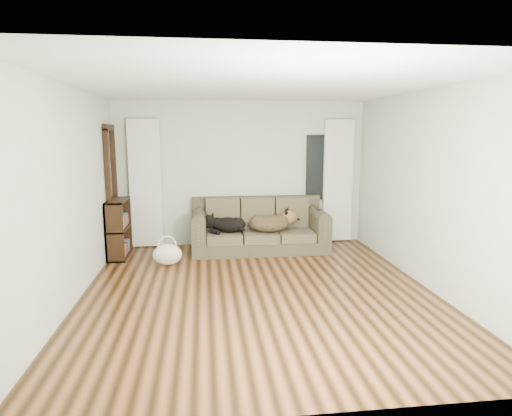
{
  "coord_description": "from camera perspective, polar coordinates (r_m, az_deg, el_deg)",
  "views": [
    {
      "loc": [
        -0.67,
        -5.25,
        2.04
      ],
      "look_at": [
        0.16,
        1.6,
        0.82
      ],
      "focal_mm": 30.0,
      "sensor_mm": 36.0,
      "label": 1
    }
  ],
  "objects": [
    {
      "name": "dog_shepherd",
      "position": [
        7.4,
        2.07,
        -2.06
      ],
      "size": [
        0.74,
        0.54,
        0.32
      ],
      "primitive_type": "ellipsoid",
      "rotation": [
        0.0,
        0.0,
        3.1
      ],
      "color": "black",
      "rests_on": "sofa"
    },
    {
      "name": "tv_remote",
      "position": [
        7.49,
        8.34,
        -0.15
      ],
      "size": [
        0.05,
        0.17,
        0.02
      ],
      "primitive_type": "cube",
      "rotation": [
        0.0,
        0.0,
        -0.04
      ],
      "color": "black",
      "rests_on": "sofa"
    },
    {
      "name": "sofa",
      "position": [
        7.46,
        0.47,
        -2.28
      ],
      "size": [
        2.33,
        1.01,
        0.95
      ],
      "primitive_type": "cube",
      "color": "#29261C",
      "rests_on": "floor"
    },
    {
      "name": "dog_black_lab",
      "position": [
        7.38,
        -4.0,
        -2.19
      ],
      "size": [
        0.73,
        0.64,
        0.26
      ],
      "primitive_type": "ellipsoid",
      "rotation": [
        0.0,
        0.0,
        -0.43
      ],
      "color": "black",
      "rests_on": "sofa"
    },
    {
      "name": "ceiling",
      "position": [
        5.32,
        0.34,
        16.08
      ],
      "size": [
        5.0,
        5.0,
        0.0
      ],
      "primitive_type": "plane",
      "color": "white",
      "rests_on": "ground"
    },
    {
      "name": "window_pane",
      "position": [
        8.03,
        8.43,
        5.35
      ],
      "size": [
        0.5,
        0.03,
        1.2
      ],
      "primitive_type": "cube",
      "color": "black",
      "rests_on": "wall_back"
    },
    {
      "name": "tote_bag",
      "position": [
        6.84,
        -11.73,
        -6.14
      ],
      "size": [
        0.48,
        0.39,
        0.33
      ],
      "primitive_type": "ellipsoid",
      "rotation": [
        0.0,
        0.0,
        0.09
      ],
      "color": "white",
      "rests_on": "floor"
    },
    {
      "name": "bookshelf",
      "position": [
        7.42,
        -17.83,
        -2.43
      ],
      "size": [
        0.36,
        0.79,
        0.96
      ],
      "primitive_type": "cube",
      "rotation": [
        0.0,
        0.0,
        -0.1
      ],
      "color": "black",
      "rests_on": "floor"
    },
    {
      "name": "curtain_left",
      "position": [
        7.79,
        -14.52,
        3.15
      ],
      "size": [
        0.55,
        0.08,
        2.25
      ],
      "primitive_type": "cube",
      "color": "white",
      "rests_on": "ground"
    },
    {
      "name": "door_casing",
      "position": [
        7.52,
        -18.63,
        1.94
      ],
      "size": [
        0.07,
        0.6,
        2.1
      ],
      "primitive_type": "cube",
      "color": "black",
      "rests_on": "ground"
    },
    {
      "name": "wall_back",
      "position": [
        7.81,
        -2.0,
        4.59
      ],
      "size": [
        4.5,
        0.04,
        2.6
      ],
      "primitive_type": "cube",
      "color": "#ABBB99",
      "rests_on": "ground"
    },
    {
      "name": "wall_right",
      "position": [
        6.05,
        21.99,
        2.28
      ],
      "size": [
        0.04,
        5.0,
        2.6
      ],
      "primitive_type": "cube",
      "color": "#ABBB99",
      "rests_on": "ground"
    },
    {
      "name": "curtain_right",
      "position": [
        8.11,
        10.87,
        3.55
      ],
      "size": [
        0.55,
        0.08,
        2.25
      ],
      "primitive_type": "cube",
      "color": "white",
      "rests_on": "ground"
    },
    {
      "name": "wall_left",
      "position": [
        5.53,
        -23.48,
        1.52
      ],
      "size": [
        0.04,
        5.0,
        2.6
      ],
      "primitive_type": "cube",
      "color": "#ABBB99",
      "rests_on": "ground"
    },
    {
      "name": "floor",
      "position": [
        5.67,
        0.31,
        -11.05
      ],
      "size": [
        5.0,
        5.0,
        0.0
      ],
      "primitive_type": "plane",
      "color": "black",
      "rests_on": "ground"
    }
  ]
}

